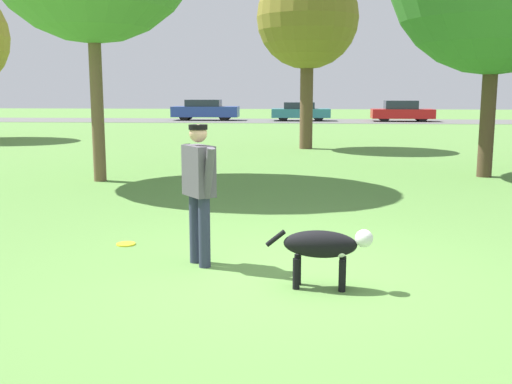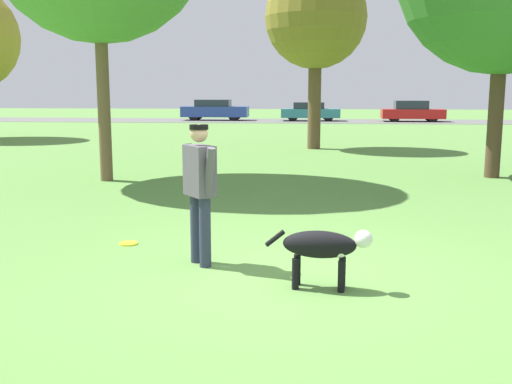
# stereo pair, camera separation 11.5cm
# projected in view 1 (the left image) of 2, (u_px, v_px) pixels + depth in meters

# --- Properties ---
(ground_plane) EXTENTS (120.00, 120.00, 0.00)m
(ground_plane) POSITION_uv_depth(u_px,v_px,m) (281.00, 274.00, 6.43)
(ground_plane) COLOR #56843D
(far_road_strip) EXTENTS (120.00, 6.00, 0.01)m
(far_road_strip) POSITION_uv_depth(u_px,v_px,m) (304.00, 121.00, 39.17)
(far_road_strip) COLOR #5B5B59
(far_road_strip) RESTS_ON ground_plane
(person) EXTENTS (0.48, 0.58, 1.58)m
(person) POSITION_uv_depth(u_px,v_px,m) (199.00, 184.00, 6.61)
(person) COLOR #2D334C
(person) RESTS_ON ground_plane
(dog) EXTENTS (1.06, 0.33, 0.61)m
(dog) POSITION_uv_depth(u_px,v_px,m) (324.00, 246.00, 5.88)
(dog) COLOR black
(dog) RESTS_ON ground_plane
(frisbee) EXTENTS (0.24, 0.24, 0.02)m
(frisbee) POSITION_uv_depth(u_px,v_px,m) (126.00, 244.00, 7.63)
(frisbee) COLOR yellow
(frisbee) RESTS_ON ground_plane
(tree_mid_center) EXTENTS (3.37, 3.37, 6.02)m
(tree_mid_center) POSITION_uv_depth(u_px,v_px,m) (308.00, 19.00, 19.70)
(tree_mid_center) COLOR brown
(tree_mid_center) RESTS_ON ground_plane
(parked_car_blue) EXTENTS (4.43, 1.78, 1.38)m
(parked_car_blue) POSITION_uv_depth(u_px,v_px,m) (205.00, 110.00, 39.97)
(parked_car_blue) COLOR #284293
(parked_car_blue) RESTS_ON ground_plane
(parked_car_teal) EXTENTS (3.86, 1.88, 1.22)m
(parked_car_teal) POSITION_uv_depth(u_px,v_px,m) (300.00, 112.00, 39.26)
(parked_car_teal) COLOR teal
(parked_car_teal) RESTS_ON ground_plane
(parked_car_red) EXTENTS (3.95, 1.88, 1.34)m
(parked_car_red) POSITION_uv_depth(u_px,v_px,m) (402.00, 111.00, 38.53)
(parked_car_red) COLOR red
(parked_car_red) RESTS_ON ground_plane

